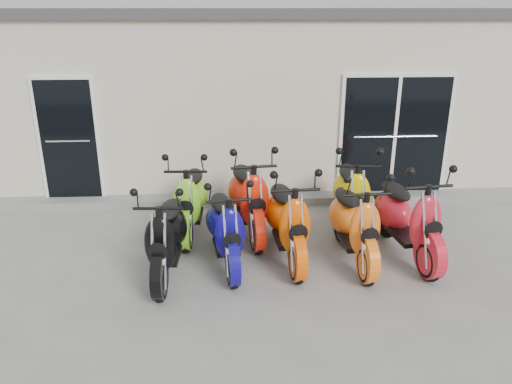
% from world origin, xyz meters
% --- Properties ---
extents(ground, '(80.00, 80.00, 0.00)m').
position_xyz_m(ground, '(0.00, 0.00, 0.00)').
color(ground, gray).
rests_on(ground, ground).
extents(building, '(14.00, 6.00, 3.20)m').
position_xyz_m(building, '(0.00, 5.20, 1.60)').
color(building, beige).
rests_on(building, ground).
extents(roof_cap, '(14.20, 6.20, 0.16)m').
position_xyz_m(roof_cap, '(0.00, 5.20, 3.28)').
color(roof_cap, '#3F3F42').
rests_on(roof_cap, building).
extents(front_step, '(14.00, 0.40, 0.15)m').
position_xyz_m(front_step, '(0.00, 2.02, 0.07)').
color(front_step, gray).
rests_on(front_step, ground).
extents(door_left, '(1.07, 0.08, 2.22)m').
position_xyz_m(door_left, '(-3.20, 2.17, 1.26)').
color(door_left, black).
rests_on(door_left, front_step).
extents(door_right, '(2.02, 0.08, 2.22)m').
position_xyz_m(door_right, '(2.60, 2.17, 1.26)').
color(door_right, black).
rests_on(door_right, front_step).
extents(scooter_front_black, '(0.78, 1.93, 1.40)m').
position_xyz_m(scooter_front_black, '(-1.24, -0.49, 0.70)').
color(scooter_front_black, black).
rests_on(scooter_front_black, ground).
extents(scooter_front_blue, '(0.94, 1.95, 1.38)m').
position_xyz_m(scooter_front_blue, '(-0.47, -0.25, 0.69)').
color(scooter_front_blue, '#0F097A').
rests_on(scooter_front_blue, ground).
extents(scooter_front_orange_a, '(0.90, 2.07, 1.49)m').
position_xyz_m(scooter_front_orange_a, '(0.40, -0.12, 0.74)').
color(scooter_front_orange_a, '#F05504').
rests_on(scooter_front_orange_a, ground).
extents(scooter_front_orange_b, '(0.80, 1.99, 1.44)m').
position_xyz_m(scooter_front_orange_b, '(1.32, -0.24, 0.72)').
color(scooter_front_orange_b, orange).
rests_on(scooter_front_orange_b, ground).
extents(scooter_front_red, '(0.98, 2.13, 1.52)m').
position_xyz_m(scooter_front_red, '(2.11, -0.14, 0.76)').
color(scooter_front_red, red).
rests_on(scooter_front_red, ground).
extents(scooter_back_green, '(0.80, 1.99, 1.44)m').
position_xyz_m(scooter_back_green, '(-1.01, 0.82, 0.72)').
color(scooter_back_green, '#7DD922').
rests_on(scooter_back_green, ground).
extents(scooter_back_red, '(1.04, 2.18, 1.55)m').
position_xyz_m(scooter_back_red, '(-0.11, 0.75, 0.77)').
color(scooter_back_red, red).
rests_on(scooter_back_red, ground).
extents(scooter_back_yellow, '(0.96, 2.12, 1.52)m').
position_xyz_m(scooter_back_yellow, '(1.52, 0.77, 0.76)').
color(scooter_back_yellow, '#D4C000').
rests_on(scooter_back_yellow, ground).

